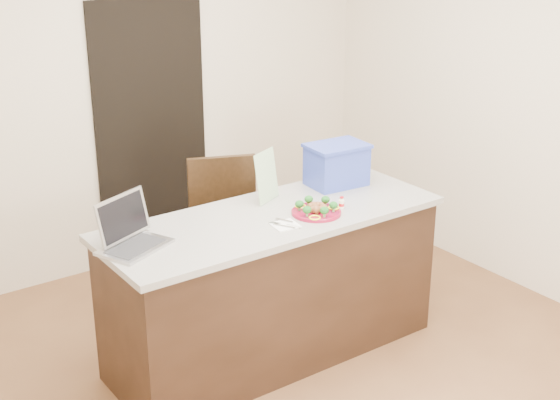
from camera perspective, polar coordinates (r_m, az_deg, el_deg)
ground at (r=4.78m, az=1.23°, el=-12.30°), size 4.00×4.00×0.00m
room_shell at (r=4.13m, az=1.41°, el=6.88°), size 4.00×4.00×4.00m
doorway at (r=5.98m, az=-9.36°, el=4.90°), size 0.90×0.02×2.00m
island at (r=4.73m, az=-0.54°, el=-6.25°), size 2.06×0.76×0.92m
plate at (r=4.55m, az=2.67°, el=-0.88°), size 0.29×0.29×0.02m
meatballs at (r=4.54m, az=2.72°, el=-0.55°), size 0.12×0.12×0.04m
broccoli at (r=4.54m, az=2.68°, el=-0.34°), size 0.24×0.25×0.04m
pepper_rings at (r=4.55m, az=2.67°, el=-0.76°), size 0.26×0.26×0.01m
napkin at (r=4.38m, az=0.38°, el=-1.85°), size 0.16×0.16×0.01m
fork at (r=4.38m, az=0.08°, el=-1.79°), size 0.08×0.16×0.00m
knife at (r=4.39m, az=0.83°, el=-1.75°), size 0.06×0.19×0.01m
yogurt_bottle at (r=4.64m, az=4.52°, el=-0.25°), size 0.03×0.03×0.07m
laptop at (r=4.20m, az=-10.98°, el=-2.36°), size 0.43×0.41×0.26m
leaflet at (r=4.70m, az=-0.99°, el=1.75°), size 0.22×0.13×0.31m
blue_box at (r=4.99m, az=4.17°, el=2.61°), size 0.39×0.30×0.27m
chair at (r=5.27m, az=-3.56°, el=-1.77°), size 0.60×0.61×1.04m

